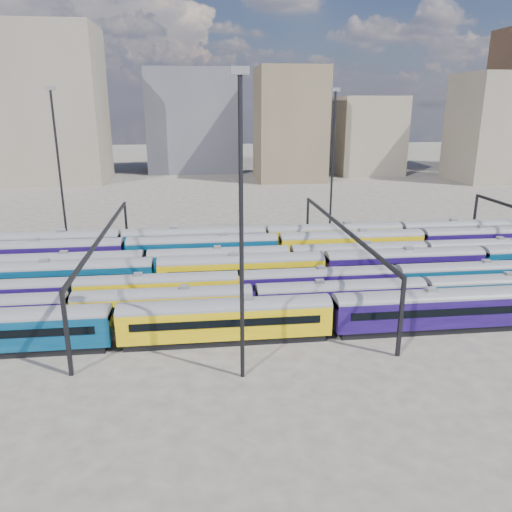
{
  "coord_description": "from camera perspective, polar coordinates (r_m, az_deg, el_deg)",
  "views": [
    {
      "loc": [
        -8.45,
        -60.76,
        22.89
      ],
      "look_at": [
        -0.67,
        4.23,
        3.0
      ],
      "focal_mm": 35.0,
      "sensor_mm": 36.0,
      "label": 1
    }
  ],
  "objects": [
    {
      "name": "rake_2",
      "position": [
        59.58,
        -11.16,
        -3.46
      ],
      "size": [
        134.9,
        2.82,
        4.74
      ],
      "color": "black",
      "rests_on": "ground"
    },
    {
      "name": "mast_2",
      "position": [
        39.93,
        -1.7,
        3.98
      ],
      "size": [
        1.4,
        0.5,
        25.6
      ],
      "color": "black",
      "rests_on": "ground"
    },
    {
      "name": "gantry_1",
      "position": [
        63.91,
        -17.01,
        1.56
      ],
      "size": [
        0.35,
        40.35,
        8.03
      ],
      "color": "black",
      "rests_on": "ground"
    },
    {
      "name": "rake_3",
      "position": [
        66.04,
        7.81,
        -0.96
      ],
      "size": [
        130.54,
        3.18,
        5.37
      ],
      "color": "black",
      "rests_on": "ground"
    },
    {
      "name": "rake_4",
      "position": [
        69.22,
        -12.53,
        -0.6
      ],
      "size": [
        118.63,
        2.89,
        4.87
      ],
      "color": "black",
      "rests_on": "ground"
    },
    {
      "name": "ground",
      "position": [
        65.48,
        1.03,
        -3.56
      ],
      "size": [
        500.0,
        500.0,
        0.0
      ],
      "primitive_type": "plane",
      "color": "#463F3B",
      "rests_on": "ground"
    },
    {
      "name": "mast_1",
      "position": [
        85.99,
        -21.63,
        9.78
      ],
      "size": [
        1.4,
        0.5,
        25.6
      ],
      "color": "black",
      "rests_on": "ground"
    },
    {
      "name": "rake_5",
      "position": [
        77.05,
        10.8,
        1.55
      ],
      "size": [
        156.09,
        3.26,
        5.5
      ],
      "color": "black",
      "rests_on": "ground"
    },
    {
      "name": "mast_3",
      "position": [
        88.4,
        8.76,
        10.92
      ],
      "size": [
        1.4,
        0.5,
        25.6
      ],
      "color": "black",
      "rests_on": "ground"
    },
    {
      "name": "rake_0",
      "position": [
        51.71,
        8.64,
        -6.18
      ],
      "size": [
        129.35,
        3.15,
        5.32
      ],
      "color": "black",
      "rests_on": "ground"
    },
    {
      "name": "rake_1",
      "position": [
        55.01,
        -0.24,
        -4.83
      ],
      "size": [
        117.09,
        2.86,
        4.8
      ],
      "color": "black",
      "rests_on": "ground"
    },
    {
      "name": "gantry_2",
      "position": [
        65.51,
        9.77,
        2.42
      ],
      "size": [
        0.35,
        40.35,
        8.03
      ],
      "color": "black",
      "rests_on": "ground"
    },
    {
      "name": "rake_6",
      "position": [
        81.32,
        8.9,
        2.45
      ],
      "size": [
        155.54,
        3.25,
        5.48
      ],
      "color": "black",
      "rests_on": "ground"
    }
  ]
}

